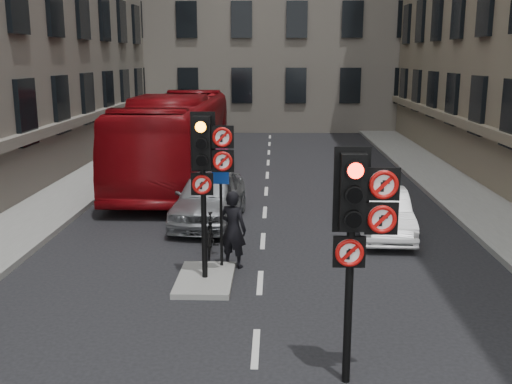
# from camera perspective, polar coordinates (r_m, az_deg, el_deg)

# --- Properties ---
(pavement_left) EXTENTS (3.00, 50.00, 0.16)m
(pavement_left) POSITION_cam_1_polar(r_m,az_deg,el_deg) (21.20, -18.96, -0.79)
(pavement_left) COLOR gray
(pavement_left) RESTS_ON ground
(pavement_right) EXTENTS (3.00, 50.00, 0.16)m
(pavement_right) POSITION_cam_1_polar(r_m,az_deg,el_deg) (21.00, 20.95, -1.07)
(pavement_right) COLOR gray
(pavement_right) RESTS_ON ground
(centre_island) EXTENTS (1.20, 2.00, 0.12)m
(centre_island) POSITION_cam_1_polar(r_m,az_deg,el_deg) (13.23, -4.86, -8.29)
(centre_island) COLOR gray
(centre_island) RESTS_ON ground
(signal_near) EXTENTS (0.91, 0.40, 3.58)m
(signal_near) POSITION_cam_1_polar(r_m,az_deg,el_deg) (8.63, 9.67, -2.38)
(signal_near) COLOR black
(signal_near) RESTS_ON ground
(signal_far) EXTENTS (0.91, 0.40, 3.58)m
(signal_far) POSITION_cam_1_polar(r_m,az_deg,el_deg) (12.51, -4.71, 3.05)
(signal_far) COLOR black
(signal_far) RESTS_ON centre_island
(car_silver) EXTENTS (2.16, 4.57, 1.51)m
(car_silver) POSITION_cam_1_polar(r_m,az_deg,el_deg) (17.69, -4.48, -0.49)
(car_silver) COLOR #93969A
(car_silver) RESTS_ON ground
(car_white) EXTENTS (1.45, 3.82, 1.24)m
(car_white) POSITION_cam_1_polar(r_m,az_deg,el_deg) (16.78, 11.97, -1.93)
(car_white) COLOR white
(car_white) RESTS_ON ground
(car_pink) EXTENTS (2.43, 5.34, 1.52)m
(car_pink) POSITION_cam_1_polar(r_m,az_deg,el_deg) (22.84, -5.33, 2.54)
(car_pink) COLOR #F1478F
(car_pink) RESTS_ON ground
(bus_red) EXTENTS (2.98, 12.19, 3.39)m
(bus_red) POSITION_cam_1_polar(r_m,az_deg,el_deg) (23.58, -7.59, 5.11)
(bus_red) COLOR maroon
(bus_red) RESTS_ON ground
(motorcycle) EXTENTS (0.56, 1.66, 0.98)m
(motorcycle) POSITION_cam_1_polar(r_m,az_deg,el_deg) (14.99, -4.40, -3.99)
(motorcycle) COLOR black
(motorcycle) RESTS_ON ground
(motorcyclist) EXTENTS (0.78, 0.67, 1.82)m
(motorcyclist) POSITION_cam_1_polar(r_m,az_deg,el_deg) (13.85, -2.20, -3.57)
(motorcyclist) COLOR black
(motorcyclist) RESTS_ON ground
(info_sign) EXTENTS (0.39, 0.14, 2.24)m
(info_sign) POSITION_cam_1_polar(r_m,az_deg,el_deg) (13.44, -3.36, -1.20)
(info_sign) COLOR black
(info_sign) RESTS_ON centre_island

